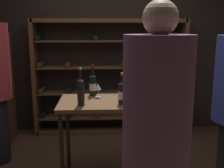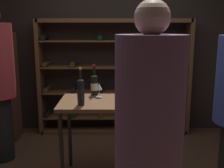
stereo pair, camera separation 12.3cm
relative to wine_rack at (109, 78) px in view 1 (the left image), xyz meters
The scene contains 8 objects.
back_wall 0.56m from the wine_rack, 77.85° to the left, with size 4.59×0.10×2.89m, color black.
wine_rack is the anchor object (origin of this frame).
tasting_table 1.44m from the wine_rack, 92.20° to the right, with size 1.07×0.66×0.93m.
person_guest_khaki 2.68m from the wine_rack, 85.35° to the right, with size 0.44×0.44×1.87m.
wine_bottle_green_slim 1.20m from the wine_rack, 100.97° to the right, with size 0.09×0.09×0.36m.
wine_bottle_black_capsule 1.59m from the wine_rack, 86.88° to the right, with size 0.08×0.08×0.33m.
wine_bottle_amber_reserve 1.65m from the wine_rack, 101.91° to the right, with size 0.08×0.08×0.39m.
wine_glass_stemmed_right 1.30m from the wine_rack, 97.34° to the right, with size 0.07×0.07×0.16m.
Camera 1 is at (-0.19, -2.79, 1.70)m, focal length 43.15 mm.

